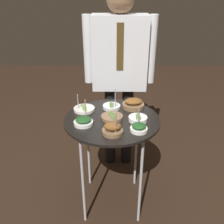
% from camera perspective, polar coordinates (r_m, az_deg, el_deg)
% --- Properties ---
extents(ground_plane, '(8.00, 8.00, 0.00)m').
position_cam_1_polar(ground_plane, '(2.21, 0.00, -19.39)').
color(ground_plane, black).
extents(serving_cart, '(0.67, 0.67, 0.77)m').
position_cam_1_polar(serving_cart, '(1.77, 0.00, -3.16)').
color(serving_cart, black).
rests_on(serving_cart, ground_plane).
extents(bowl_asparagus_front_center, '(0.15, 0.15, 0.03)m').
position_cam_1_polar(bowl_asparagus_front_center, '(1.73, 0.13, -1.19)').
color(bowl_asparagus_front_center, brown).
rests_on(bowl_asparagus_front_center, serving_cart).
extents(bowl_roast_back_left, '(0.16, 0.16, 0.07)m').
position_cam_1_polar(bowl_roast_back_left, '(1.89, 4.89, 1.88)').
color(bowl_roast_back_left, brown).
rests_on(bowl_roast_back_left, serving_cart).
extents(bowl_spinach_back_right, '(0.13, 0.13, 0.17)m').
position_cam_1_polar(bowl_spinach_back_right, '(1.66, -6.55, -2.12)').
color(bowl_spinach_back_right, white).
rests_on(bowl_spinach_back_right, serving_cart).
extents(bowl_spinach_near_rim, '(0.11, 0.11, 0.15)m').
position_cam_1_polar(bowl_spinach_near_rim, '(1.59, 6.15, -3.59)').
color(bowl_spinach_near_rim, white).
rests_on(bowl_spinach_near_rim, serving_cart).
extents(bowl_asparagus_front_left, '(0.13, 0.13, 0.04)m').
position_cam_1_polar(bowl_asparagus_front_left, '(1.71, 5.93, -1.51)').
color(bowl_asparagus_front_left, white).
rests_on(bowl_asparagus_front_left, serving_cart).
extents(bowl_asparagus_far_rim, '(0.13, 0.13, 0.16)m').
position_cam_1_polar(bowl_asparagus_far_rim, '(1.88, -0.09, 1.28)').
color(bowl_asparagus_far_rim, silver).
rests_on(bowl_asparagus_far_rim, serving_cart).
extents(bowl_roast_front_right, '(0.13, 0.13, 0.16)m').
position_cam_1_polar(bowl_roast_front_right, '(1.55, 0.13, -3.87)').
color(bowl_roast_front_right, brown).
rests_on(bowl_roast_front_right, serving_cart).
extents(bowl_asparagus_center, '(0.16, 0.16, 0.13)m').
position_cam_1_polar(bowl_asparagus_center, '(1.86, -6.38, 0.72)').
color(bowl_asparagus_center, silver).
rests_on(bowl_asparagus_center, serving_cart).
extents(waiter_figure, '(0.60, 0.23, 1.62)m').
position_cam_1_polar(waiter_figure, '(2.14, 1.73, 11.35)').
color(waiter_figure, black).
rests_on(waiter_figure, ground_plane).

